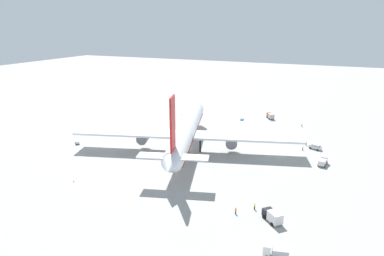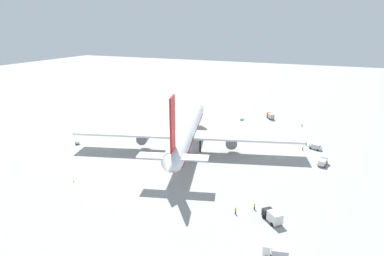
% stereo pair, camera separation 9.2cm
% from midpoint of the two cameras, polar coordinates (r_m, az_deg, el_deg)
% --- Properties ---
extents(ground_plane, '(600.00, 600.00, 0.00)m').
position_cam_midpoint_polar(ground_plane, '(125.47, -0.76, -3.50)').
color(ground_plane, '#9E9E99').
extents(airliner, '(72.16, 80.53, 25.83)m').
position_cam_midpoint_polar(airliner, '(121.77, -0.84, -0.55)').
color(airliner, silver).
rests_on(airliner, ground).
extents(service_truck_0, '(5.43, 5.48, 2.84)m').
position_cam_midpoint_polar(service_truck_0, '(83.24, 13.57, -14.29)').
color(service_truck_0, black).
rests_on(service_truck_0, ground).
extents(service_truck_1, '(5.80, 4.57, 2.72)m').
position_cam_midpoint_polar(service_truck_1, '(168.78, 13.19, 2.04)').
color(service_truck_1, '#BF4C14').
rests_on(service_truck_1, ground).
extents(service_truck_2, '(3.59, 5.43, 2.84)m').
position_cam_midpoint_polar(service_truck_2, '(72.80, 13.82, -19.52)').
color(service_truck_2, white).
rests_on(service_truck_2, ground).
extents(service_truck_3, '(5.17, 3.00, 2.54)m').
position_cam_midpoint_polar(service_truck_3, '(118.88, 21.34, -5.27)').
color(service_truck_3, white).
rests_on(service_truck_3, ground).
extents(service_van, '(3.36, 4.78, 1.97)m').
position_cam_midpoint_polar(service_van, '(132.47, 20.22, -2.99)').
color(service_van, silver).
rests_on(service_van, ground).
extents(baggage_cart_0, '(2.69, 2.73, 1.35)m').
position_cam_midpoint_polar(baggage_cart_0, '(137.22, -18.86, -2.29)').
color(baggage_cart_0, '#595B60').
rests_on(baggage_cart_0, ground).
extents(baggage_cart_1, '(2.95, 1.77, 0.40)m').
position_cam_midpoint_polar(baggage_cart_1, '(164.43, 8.50, 1.46)').
color(baggage_cart_1, '#26598C').
rests_on(baggage_cart_1, ground).
extents(ground_worker_0, '(0.57, 0.57, 1.61)m').
position_cam_midpoint_polar(ground_worker_0, '(129.91, 18.30, -3.29)').
color(ground_worker_0, '#3F3F47').
rests_on(ground_worker_0, ground).
extents(ground_worker_1, '(0.41, 0.41, 1.70)m').
position_cam_midpoint_polar(ground_worker_1, '(159.62, 18.17, 0.51)').
color(ground_worker_1, '#3F3F47').
rests_on(ground_worker_1, ground).
extents(ground_worker_2, '(0.47, 0.47, 1.66)m').
position_cam_midpoint_polar(ground_worker_2, '(85.00, 7.42, -13.74)').
color(ground_worker_2, navy).
rests_on(ground_worker_2, ground).
extents(ground_worker_3, '(0.42, 0.42, 1.65)m').
position_cam_midpoint_polar(ground_worker_3, '(87.52, 10.57, -12.93)').
color(ground_worker_3, black).
rests_on(ground_worker_3, ground).
extents(ground_worker_4, '(0.53, 0.53, 1.75)m').
position_cam_midpoint_polar(ground_worker_4, '(135.42, 18.82, -2.47)').
color(ground_worker_4, navy).
rests_on(ground_worker_4, ground).
extents(traffic_cone_0, '(0.36, 0.36, 0.55)m').
position_cam_midpoint_polar(traffic_cone_0, '(105.79, -19.41, -8.47)').
color(traffic_cone_0, orange).
rests_on(traffic_cone_0, ground).
extents(traffic_cone_1, '(0.36, 0.36, 0.55)m').
position_cam_midpoint_polar(traffic_cone_1, '(171.48, -1.77, 2.30)').
color(traffic_cone_1, orange).
rests_on(traffic_cone_1, ground).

